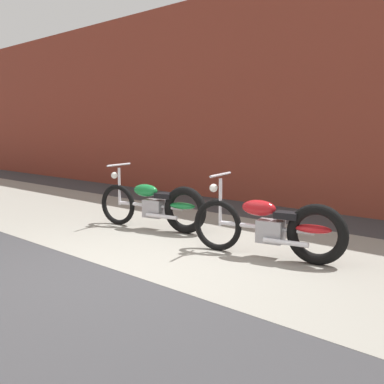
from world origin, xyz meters
name	(u,v)px	position (x,y,z in m)	size (l,w,h in m)	color
ground_plane	(119,271)	(0.00, 0.00, 0.00)	(80.00, 80.00, 0.00)	#38383A
sidewalk_slab	(217,242)	(0.00, 1.75, 0.00)	(36.00, 3.50, 0.01)	gray
brick_building_wall	(332,93)	(0.00, 5.20, 2.28)	(36.00, 0.50, 4.56)	brown
motorcycle_green	(158,205)	(-1.21, 1.75, 0.40)	(1.98, 0.71, 1.03)	black
motorcycle_red	(277,227)	(1.04, 1.62, 0.40)	(1.98, 0.72, 1.03)	black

